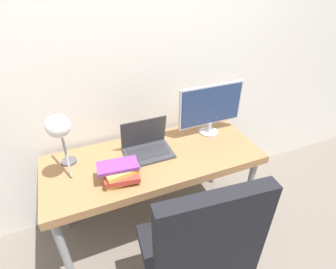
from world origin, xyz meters
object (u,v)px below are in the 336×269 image
object	(u,v)px
monitor	(211,107)
desk_lamp	(59,129)
office_chair	(199,253)
laptop	(147,146)
book_stack	(120,172)

from	to	relation	value
monitor	desk_lamp	distance (m)	1.09
monitor	office_chair	bearing A→B (deg)	-122.23
laptop	book_stack	xyz separation A→B (m)	(-0.24, -0.21, 0.01)
monitor	book_stack	size ratio (longest dim) A/B	1.99
office_chair	book_stack	world-z (taller)	office_chair
monitor	book_stack	bearing A→B (deg)	-161.09
laptop	monitor	world-z (taller)	monitor
monitor	desk_lamp	xyz separation A→B (m)	(-1.07, -0.13, 0.13)
laptop	office_chair	size ratio (longest dim) A/B	0.29
laptop	monitor	size ratio (longest dim) A/B	0.63
desk_lamp	book_stack	world-z (taller)	desk_lamp
office_chair	book_stack	bearing A→B (deg)	111.93
monitor	desk_lamp	size ratio (longest dim) A/B	1.15
monitor	office_chair	distance (m)	1.06
laptop	monitor	distance (m)	0.57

